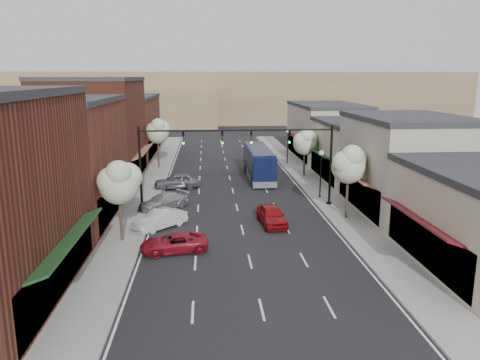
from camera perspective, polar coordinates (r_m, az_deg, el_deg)
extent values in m
plane|color=black|center=(32.40, 0.56, -7.21)|extent=(160.00, 160.00, 0.00)
cube|color=gray|center=(50.43, -10.76, -0.16)|extent=(2.80, 73.00, 0.15)
cube|color=gray|center=(51.27, 8.23, 0.14)|extent=(2.80, 73.00, 0.15)
cube|color=gray|center=(50.29, -9.17, -0.13)|extent=(0.25, 73.00, 0.17)
cube|color=gray|center=(50.99, 6.70, 0.12)|extent=(0.25, 73.00, 0.17)
cube|color=black|center=(25.41, -21.50, -9.95)|extent=(0.60, 11.90, 2.60)
cube|color=#1A431C|center=(24.67, -20.00, -6.78)|extent=(1.07, 9.80, 0.49)
cube|color=brown|center=(38.79, -21.78, 2.06)|extent=(9.00, 14.00, 9.00)
cube|color=#2D2D30|center=(38.29, -22.36, 8.99)|extent=(9.20, 14.10, 0.40)
cube|color=black|center=(38.33, -15.44, -2.05)|extent=(0.60, 11.90, 2.60)
cube|color=#5C151B|center=(37.84, -14.38, 0.16)|extent=(1.07, 9.80, 0.49)
cube|color=maroon|center=(52.06, -17.30, 5.67)|extent=(9.00, 14.00, 10.50)
cube|color=#2D2D30|center=(51.75, -17.70, 11.67)|extent=(9.20, 14.10, 0.40)
cube|color=black|center=(51.81, -12.51, 1.82)|extent=(0.60, 11.90, 2.60)
cube|color=#9E6448|center=(51.45, -11.71, 3.48)|extent=(1.07, 9.80, 0.49)
cube|color=brown|center=(67.79, -14.24, 6.25)|extent=(9.00, 18.00, 8.00)
cube|color=#2D2D30|center=(67.49, -14.43, 9.79)|extent=(9.20, 18.10, 0.40)
cube|color=black|center=(67.48, -10.61, 4.33)|extent=(0.60, 15.30, 2.60)
cube|color=#1A431C|center=(67.20, -9.98, 5.62)|extent=(1.07, 12.60, 0.49)
cube|color=black|center=(29.02, 22.09, -7.20)|extent=(0.60, 10.20, 2.60)
cube|color=#5C151B|center=(28.23, 20.87, -4.44)|extent=(1.07, 8.40, 0.49)
cube|color=#A39B8C|center=(40.54, 19.67, 1.56)|extent=(8.00, 12.00, 7.50)
cube|color=#2D2D30|center=(40.03, 20.08, 7.12)|extent=(8.20, 12.10, 0.40)
cube|color=black|center=(39.64, 14.54, -1.52)|extent=(0.60, 10.20, 2.60)
cube|color=#9E6448|center=(39.07, 13.55, 0.59)|extent=(1.07, 8.40, 0.49)
cube|color=#B6A990|center=(51.69, 14.32, 3.28)|extent=(8.00, 12.00, 6.00)
cube|color=#2D2D30|center=(51.30, 14.51, 6.81)|extent=(8.20, 12.10, 0.40)
cube|color=black|center=(50.88, 10.28, 1.73)|extent=(0.60, 10.20, 2.60)
cube|color=#1A431C|center=(50.44, 9.46, 3.40)|extent=(1.07, 8.40, 0.49)
cube|color=#A39B8C|center=(64.93, 10.47, 5.72)|extent=(8.00, 16.00, 7.00)
cube|color=#2D2D30|center=(64.61, 10.60, 8.98)|extent=(8.20, 16.10, 0.40)
cube|color=black|center=(64.35, 7.21, 4.06)|extent=(0.60, 13.60, 2.60)
cube|color=#5C151B|center=(63.99, 6.54, 5.39)|extent=(1.07, 11.20, 0.49)
cube|color=#7A6647|center=(120.53, -3.02, 10.13)|extent=(120.00, 30.00, 12.00)
cube|color=#7A6647|center=(110.92, -16.04, 8.43)|extent=(50.00, 20.00, 8.00)
cylinder|color=black|center=(41.25, 10.78, -2.87)|extent=(0.44, 0.44, 0.30)
cylinder|color=black|center=(40.51, 10.98, 1.70)|extent=(0.20, 0.20, 7.00)
cylinder|color=black|center=(39.19, 5.48, 6.10)|extent=(8.00, 0.14, 0.14)
imported|color=black|center=(39.33, 6.04, 5.23)|extent=(0.18, 0.46, 1.10)
sphere|color=#19E533|center=(39.27, 6.05, 4.60)|extent=(0.18, 0.18, 0.18)
imported|color=black|center=(38.89, 1.37, 5.22)|extent=(0.18, 0.46, 1.10)
sphere|color=#19E533|center=(38.83, 1.39, 4.58)|extent=(0.18, 0.18, 0.18)
cylinder|color=black|center=(40.25, -11.84, -3.31)|extent=(0.44, 0.44, 0.30)
cylinder|color=black|center=(39.49, -12.06, 1.38)|extent=(0.20, 0.20, 7.00)
cylinder|color=black|center=(38.67, -6.36, 6.00)|extent=(8.00, 0.14, 0.14)
imported|color=black|center=(38.76, -6.93, 5.10)|extent=(0.18, 0.46, 1.10)
sphere|color=#19E533|center=(38.70, -6.92, 4.46)|extent=(0.18, 0.18, 0.18)
imported|color=black|center=(38.74, -2.18, 5.18)|extent=(0.18, 0.46, 1.10)
sphere|color=#19E533|center=(38.67, -2.17, 4.54)|extent=(0.18, 0.18, 0.18)
cylinder|color=#47382B|center=(37.19, 12.90, -1.94)|extent=(0.20, 0.20, 3.71)
sphere|color=#B4D0A0|center=(36.69, 13.08, 1.57)|extent=(2.60, 2.60, 2.60)
sphere|color=#B4D0A0|center=(37.04, 13.72, 2.37)|extent=(2.00, 2.00, 2.00)
sphere|color=#B4D0A0|center=(36.23, 12.64, 2.01)|extent=(1.90, 1.90, 1.90)
sphere|color=#B4D0A0|center=(36.09, 13.53, 2.86)|extent=(1.70, 1.70, 1.70)
cylinder|color=#47382B|center=(52.38, 7.83, 2.19)|extent=(0.20, 0.20, 3.33)
sphere|color=#B4D0A0|center=(52.05, 7.90, 4.44)|extent=(2.60, 2.60, 2.60)
sphere|color=#B4D0A0|center=(52.39, 8.38, 4.94)|extent=(2.00, 2.00, 2.00)
sphere|color=#B4D0A0|center=(51.63, 7.54, 4.74)|extent=(1.90, 1.90, 1.90)
sphere|color=#B4D0A0|center=(51.48, 8.15, 5.28)|extent=(1.70, 1.70, 1.70)
cylinder|color=#47382B|center=(32.27, -14.33, -4.41)|extent=(0.20, 0.20, 3.52)
sphere|color=#B4D0A0|center=(31.71, -14.54, -0.60)|extent=(2.60, 2.60, 2.60)
sphere|color=#B4D0A0|center=(31.82, -13.61, 0.31)|extent=(2.00, 2.00, 2.00)
sphere|color=#B4D0A0|center=(31.43, -15.39, -0.15)|extent=(1.90, 1.90, 1.90)
sphere|color=#B4D0A0|center=(31.03, -14.61, 0.78)|extent=(1.70, 1.70, 1.70)
cylinder|color=#47382B|center=(57.40, -9.91, 3.28)|extent=(0.20, 0.20, 3.84)
sphere|color=#B4D0A0|center=(57.08, -10.00, 5.66)|extent=(2.60, 2.60, 2.60)
sphere|color=#B4D0A0|center=(57.27, -9.49, 6.18)|extent=(2.00, 2.00, 2.00)
sphere|color=#B4D0A0|center=(56.78, -10.45, 5.97)|extent=(1.90, 1.90, 1.90)
sphere|color=#B4D0A0|center=(56.47, -9.98, 6.57)|extent=(1.70, 1.70, 1.70)
cylinder|color=black|center=(43.55, 9.69, -2.08)|extent=(0.28, 0.28, 0.20)
cylinder|color=black|center=(43.12, 9.78, 0.36)|extent=(0.12, 0.12, 4.00)
sphere|color=white|center=(42.72, 9.89, 3.28)|extent=(0.44, 0.44, 0.44)
cylinder|color=black|center=(60.29, 5.76, 2.08)|extent=(0.28, 0.28, 0.20)
cylinder|color=black|center=(59.98, 5.80, 3.87)|extent=(0.12, 0.12, 4.00)
sphere|color=white|center=(59.69, 5.85, 5.98)|extent=(0.44, 0.44, 0.44)
cube|color=#0D1234|center=(51.06, 2.30, 2.22)|extent=(2.43, 11.01, 2.76)
cube|color=#595B60|center=(51.31, 2.28, 0.76)|extent=(2.45, 11.03, 0.64)
cube|color=black|center=(50.99, 2.30, 2.63)|extent=(2.48, 10.13, 1.01)
cube|color=#0D1234|center=(50.82, 2.31, 3.80)|extent=(2.23, 10.56, 0.23)
cube|color=black|center=(45.64, 3.10, 1.69)|extent=(1.91, 0.09, 1.10)
cylinder|color=black|center=(47.46, 1.53, -0.23)|extent=(0.30, 0.95, 0.95)
cylinder|color=black|center=(47.73, 4.11, -0.18)|extent=(0.30, 0.95, 0.95)
cylinder|color=black|center=(54.60, 0.73, 1.46)|extent=(0.30, 0.95, 0.95)
cylinder|color=black|center=(54.84, 2.99, 1.49)|extent=(0.30, 0.95, 0.95)
cylinder|color=black|center=(53.35, 0.86, 1.20)|extent=(0.30, 0.95, 0.95)
cylinder|color=black|center=(53.59, 3.16, 1.23)|extent=(0.30, 0.95, 0.95)
imported|color=maroon|center=(35.31, 3.88, -4.29)|extent=(2.13, 4.52, 1.49)
imported|color=maroon|center=(30.24, -8.05, -7.60)|extent=(4.57, 2.67, 1.20)
imported|color=silver|center=(34.91, -9.72, -4.74)|extent=(4.05, 3.96, 1.39)
imported|color=#9D9EA3|center=(39.85, -9.32, -2.60)|extent=(4.64, 4.38, 1.32)
imported|color=#585A5F|center=(46.94, -7.69, -0.12)|extent=(4.73, 2.51, 1.53)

